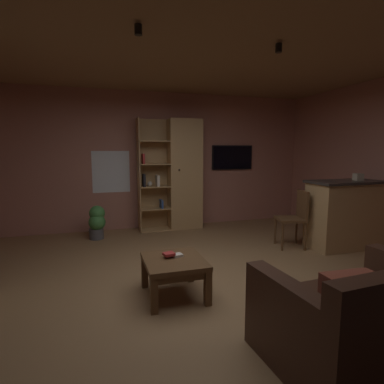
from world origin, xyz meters
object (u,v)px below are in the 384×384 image
coffee_table (174,266)px  table_book_0 (177,255)px  wall_mounted_tv (232,157)px  bookshelf_cabinet (180,175)px  kitchen_bar_counter (351,214)px  dining_chair (295,215)px  potted_floor_plant (97,221)px  leather_couch (367,321)px  table_book_1 (169,254)px  tissue_box (358,177)px

coffee_table → table_book_0: 0.13m
wall_mounted_tv → bookshelf_cabinet: bearing=-170.1°
wall_mounted_tv → coffee_table: bearing=-123.7°
kitchen_bar_counter → wall_mounted_tv: bearing=116.5°
kitchen_bar_counter → dining_chair: (-0.87, 0.24, -0.02)m
kitchen_bar_counter → potted_floor_plant: 4.27m
coffee_table → dining_chair: size_ratio=0.75×
potted_floor_plant → table_book_0: bearing=-71.0°
bookshelf_cabinet → leather_couch: bookshelf_cabinet is taller
coffee_table → kitchen_bar_counter: bearing=15.0°
kitchen_bar_counter → coffee_table: size_ratio=2.09×
bookshelf_cabinet → table_book_1: 2.99m
bookshelf_cabinet → tissue_box: bookshelf_cabinet is taller
dining_chair → potted_floor_plant: dining_chair is taller
tissue_box → potted_floor_plant: (-4.00, 1.69, -0.82)m
table_book_1 → dining_chair: dining_chair is taller
dining_chair → leather_couch: bearing=-114.6°
tissue_box → wall_mounted_tv: bearing=117.7°
leather_couch → wall_mounted_tv: (0.91, 4.46, 1.10)m
bookshelf_cabinet → potted_floor_plant: 1.82m
coffee_table → dining_chair: (2.27, 1.09, 0.20)m
table_book_1 → potted_floor_plant: (-0.74, 2.46, -0.14)m
dining_chair → wall_mounted_tv: 2.16m
kitchen_bar_counter → table_book_1: size_ratio=12.50×
kitchen_bar_counter → dining_chair: kitchen_bar_counter is taller
coffee_table → table_book_0: (0.05, 0.07, 0.10)m
coffee_table → tissue_box: bearing=14.3°
kitchen_bar_counter → tissue_box: 0.60m
leather_couch → potted_floor_plant: 4.37m
tissue_box → table_book_0: bearing=-166.6°
kitchen_bar_counter → table_book_0: size_ratio=13.71×
tissue_box → table_book_1: tissue_box is taller
tissue_box → leather_couch: 3.17m
leather_couch → tissue_box: bearing=47.0°
leather_couch → potted_floor_plant: (-1.91, 3.92, 0.01)m
table_book_1 → wall_mounted_tv: 3.77m
table_book_1 → potted_floor_plant: potted_floor_plant is taller
kitchen_bar_counter → tissue_box: size_ratio=11.98×
tissue_box → potted_floor_plant: size_ratio=0.20×
kitchen_bar_counter → bookshelf_cabinet: bearing=139.1°
dining_chair → tissue_box: bearing=-15.9°
dining_chair → potted_floor_plant: size_ratio=1.56×
bookshelf_cabinet → dining_chair: (1.44, -1.75, -0.54)m
leather_couch → wall_mounted_tv: bearing=78.5°
potted_floor_plant → table_book_1: bearing=-73.2°
table_book_0 → wall_mounted_tv: size_ratio=0.11×
wall_mounted_tv → table_book_1: bearing=-124.8°
tissue_box → dining_chair: (-0.94, 0.27, -0.61)m
leather_couch → table_book_0: 1.83m
bookshelf_cabinet → table_book_0: 2.95m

